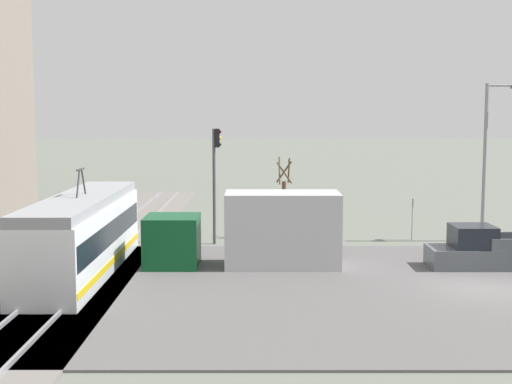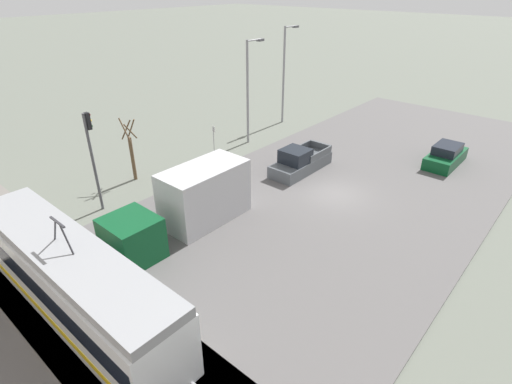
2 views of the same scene
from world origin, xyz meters
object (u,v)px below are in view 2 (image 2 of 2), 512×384
at_px(light_rail_tram, 74,281).
at_px(box_truck, 189,203).
at_px(street_lamp_near_crossing, 285,69).
at_px(street_lamp_mid_block, 249,86).
at_px(pickup_truck, 300,162).
at_px(street_tree, 132,153).
at_px(no_parking_sign, 214,137).
at_px(sedan_car_0, 446,156).
at_px(traffic_light_pole, 92,150).

relative_size(light_rail_tram, box_truck, 1.46).
bearing_deg(street_lamp_near_crossing, street_lamp_mid_block, 100.39).
height_order(pickup_truck, street_lamp_mid_block, street_lamp_mid_block).
relative_size(street_tree, no_parking_sign, 1.95).
bearing_deg(street_lamp_mid_block, light_rail_tram, 112.10).
xyz_separation_m(box_truck, no_parking_sign, (6.82, -8.35, -0.20)).
bearing_deg(pickup_truck, street_lamp_near_crossing, -46.69).
height_order(light_rail_tram, sedan_car_0, light_rail_tram).
bearing_deg(street_tree, street_lamp_near_crossing, -90.00).
bearing_deg(pickup_truck, sedan_car_0, -132.87).
xyz_separation_m(street_lamp_mid_block, no_parking_sign, (0.34, 3.83, -3.39)).
xyz_separation_m(street_tree, street_lamp_near_crossing, (-0.00, -16.87, 3.00)).
bearing_deg(street_lamp_mid_block, box_truck, 118.02).
bearing_deg(traffic_light_pole, street_tree, -61.32).
height_order(light_rail_tram, traffic_light_pole, traffic_light_pole).
bearing_deg(street_lamp_near_crossing, traffic_light_pole, 95.49).
height_order(light_rail_tram, no_parking_sign, light_rail_tram).
bearing_deg(sedan_car_0, pickup_truck, 47.13).
bearing_deg(traffic_light_pole, street_lamp_mid_block, -86.68).
bearing_deg(light_rail_tram, street_lamp_mid_block, -67.90).
bearing_deg(sedan_car_0, box_truck, 66.71).
bearing_deg(street_tree, pickup_truck, -133.10).
relative_size(street_tree, street_lamp_mid_block, 0.53).
relative_size(box_truck, street_lamp_near_crossing, 0.97).
distance_m(light_rail_tram, street_lamp_mid_block, 21.17).
height_order(pickup_truck, no_parking_sign, no_parking_sign).
distance_m(street_tree, no_parking_sign, 6.88).
height_order(light_rail_tram, street_tree, light_rail_tram).
distance_m(pickup_truck, street_lamp_near_crossing, 12.29).
relative_size(pickup_truck, street_lamp_near_crossing, 0.60).
distance_m(pickup_truck, sedan_car_0, 11.00).
distance_m(pickup_truck, traffic_light_pole, 13.79).
bearing_deg(no_parking_sign, box_truck, 129.27).
bearing_deg(street_lamp_mid_block, traffic_light_pole, 93.32).
xyz_separation_m(light_rail_tram, street_tree, (9.02, -8.77, 0.33)).
distance_m(street_lamp_near_crossing, street_lamp_mid_block, 6.34).
bearing_deg(box_truck, street_tree, -11.42).
bearing_deg(pickup_truck, street_tree, 46.90).
relative_size(pickup_truck, street_tree, 1.20).
distance_m(box_truck, street_lamp_mid_block, 14.16).
xyz_separation_m(traffic_light_pole, no_parking_sign, (1.17, -10.41, -2.43)).
height_order(street_lamp_mid_block, no_parking_sign, street_lamp_mid_block).
distance_m(box_truck, pickup_truck, 10.05).
relative_size(box_truck, no_parking_sign, 3.76).
xyz_separation_m(sedan_car_0, street_lamp_near_crossing, (15.41, -0.34, 4.27)).
bearing_deg(street_lamp_mid_block, no_parking_sign, 84.89).
relative_size(box_truck, sedan_car_0, 1.92).
distance_m(light_rail_tram, box_truck, 7.36).
height_order(light_rail_tram, street_lamp_mid_block, street_lamp_mid_block).
xyz_separation_m(sedan_car_0, street_lamp_mid_block, (14.26, 5.89, 4.04)).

